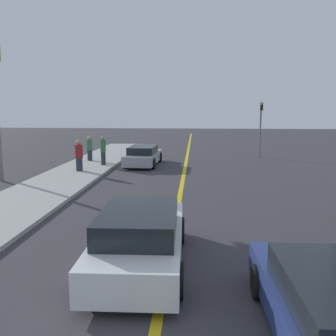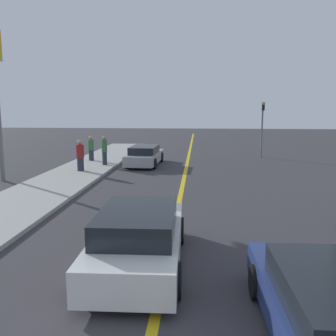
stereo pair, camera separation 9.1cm
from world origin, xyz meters
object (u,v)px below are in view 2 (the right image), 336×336
pedestrian_near_curb (80,155)px  pedestrian_far_standing (91,148)px  traffic_light (262,124)px  car_ahead_center (139,238)px  pedestrian_mid_group (104,150)px  car_far_distant (145,156)px  car_near_right_lane (333,313)px

pedestrian_near_curb → pedestrian_far_standing: pedestrian_near_curb is taller
pedestrian_near_curb → pedestrian_far_standing: (-0.54, 3.97, -0.05)m
traffic_light → pedestrian_far_standing: bearing=-164.1°
car_ahead_center → pedestrian_mid_group: size_ratio=2.72×
car_far_distant → pedestrian_mid_group: pedestrian_mid_group is taller
pedestrian_far_standing → pedestrian_mid_group: bearing=-52.6°
pedestrian_far_standing → traffic_light: bearing=15.9°
car_ahead_center → pedestrian_mid_group: (-4.35, 14.03, 0.35)m
car_far_distant → pedestrian_near_curb: size_ratio=2.71×
car_far_distant → traffic_light: bearing=30.1°
traffic_light → car_ahead_center: bearing=-107.0°
pedestrian_mid_group → car_ahead_center: bearing=-72.8°
car_ahead_center → car_far_distant: (-2.03, 14.97, -0.08)m
car_far_distant → pedestrian_mid_group: size_ratio=2.65×
car_ahead_center → pedestrian_far_standing: 16.77m
car_ahead_center → traffic_light: 19.99m
car_ahead_center → car_far_distant: size_ratio=1.02×
pedestrian_mid_group → pedestrian_far_standing: bearing=127.4°
car_far_distant → pedestrian_mid_group: (-2.32, -0.94, 0.43)m
car_near_right_lane → car_far_distant: bearing=105.7°
car_ahead_center → pedestrian_near_curb: pedestrian_near_curb is taller
pedestrian_near_curb → pedestrian_mid_group: size_ratio=0.98×
car_near_right_lane → car_ahead_center: car_ahead_center is taller
car_far_distant → pedestrian_near_curb: (-3.11, -3.16, 0.39)m
traffic_light → pedestrian_near_curb: bearing=-146.6°
car_near_right_lane → car_far_distant: size_ratio=1.03×
car_ahead_center → traffic_light: (5.82, 19.04, 1.74)m
pedestrian_far_standing → car_far_distant: bearing=-12.4°
car_far_distant → pedestrian_far_standing: bearing=170.2°
pedestrian_near_curb → pedestrian_mid_group: bearing=70.5°
car_far_distant → traffic_light: size_ratio=1.19×
car_near_right_lane → pedestrian_far_standing: bearing=114.8°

